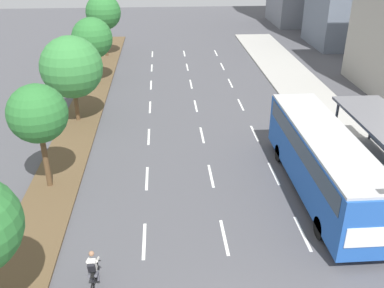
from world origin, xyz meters
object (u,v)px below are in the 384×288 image
(median_tree_third, at_px, (72,67))
(median_tree_fifth, at_px, (103,12))
(bus, at_px, (323,157))
(median_tree_fourth, at_px, (92,38))
(cyclist, at_px, (93,273))
(median_tree_second, at_px, (38,114))

(median_tree_third, xyz_separation_m, median_tree_fifth, (0.19, 17.30, 0.70))
(bus, bearing_deg, median_tree_fifth, 116.25)
(bus, height_order, median_tree_third, median_tree_third)
(median_tree_fourth, xyz_separation_m, median_tree_fifth, (0.02, 8.65, 0.70))
(bus, distance_m, cyclist, 12.07)
(median_tree_third, height_order, median_tree_fifth, median_tree_fifth)
(cyclist, relative_size, median_tree_fourth, 0.33)
(cyclist, distance_m, median_tree_third, 16.64)
(median_tree_fifth, bearing_deg, cyclist, -84.74)
(median_tree_second, xyz_separation_m, median_tree_third, (0.03, 8.65, -0.23))
(cyclist, bearing_deg, median_tree_third, 101.51)
(cyclist, xyz_separation_m, median_tree_fourth, (-3.09, 24.67, 3.11))
(cyclist, height_order, median_tree_fifth, median_tree_fifth)
(bus, distance_m, median_tree_second, 14.02)
(bus, height_order, median_tree_fourth, median_tree_fourth)
(bus, relative_size, median_tree_second, 2.06)
(bus, bearing_deg, median_tree_second, 173.65)
(median_tree_second, bearing_deg, bus, -6.35)
(cyclist, distance_m, median_tree_fifth, 33.68)
(cyclist, xyz_separation_m, median_tree_third, (-3.26, 16.02, 3.11))
(bus, relative_size, median_tree_third, 1.93)
(median_tree_third, distance_m, median_tree_fourth, 8.65)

